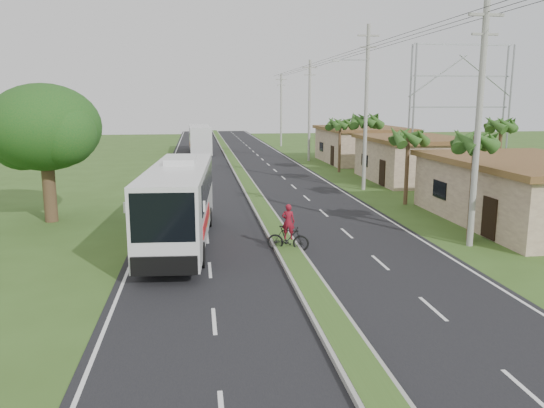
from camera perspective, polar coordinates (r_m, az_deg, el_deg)
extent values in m
plane|color=#37531E|center=(21.58, 2.70, -6.75)|extent=(180.00, 180.00, 0.00)
cube|color=black|center=(40.91, -2.49, 1.75)|extent=(14.00, 160.00, 0.02)
cube|color=gray|center=(40.89, -2.49, 1.87)|extent=(1.20, 160.00, 0.17)
cube|color=#37531E|center=(40.88, -2.49, 1.99)|extent=(0.95, 160.00, 0.02)
cube|color=silver|center=(40.82, -11.89, 1.49)|extent=(0.12, 160.00, 0.01)
cube|color=silver|center=(42.07, 6.63, 1.93)|extent=(0.12, 160.00, 0.01)
cube|color=gray|center=(32.09, 25.94, 0.96)|extent=(8.00, 12.00, 3.20)
cube|color=#54331D|center=(31.87, 26.21, 4.08)|extent=(8.60, 12.60, 0.32)
cube|color=gray|center=(46.08, 14.90, 4.52)|extent=(7.00, 10.00, 3.35)
cube|color=#54331D|center=(45.92, 15.01, 6.80)|extent=(7.60, 10.60, 0.32)
cube|color=gray|center=(59.16, 9.65, 6.16)|extent=(8.00, 11.00, 3.50)
cube|color=#54331D|center=(59.03, 9.71, 8.01)|extent=(8.60, 11.60, 0.32)
cylinder|color=#473321|center=(26.83, 20.75, 1.55)|extent=(0.26, 0.26, 5.00)
cylinder|color=#473321|center=(35.08, 14.30, 3.66)|extent=(0.26, 0.26, 4.60)
cylinder|color=#473321|center=(41.37, 9.89, 5.46)|extent=(0.26, 0.26, 5.40)
cylinder|color=#473321|center=(50.13, 7.28, 6.13)|extent=(0.26, 0.26, 4.80)
cylinder|color=#473321|center=(41.36, 23.21, 4.59)|extent=(0.26, 0.26, 5.20)
cylinder|color=#473321|center=(31.60, -22.85, 1.81)|extent=(0.70, 0.70, 4.00)
ellipsoid|color=#134A17|center=(31.30, -23.29, 7.60)|extent=(6.00, 6.00, 4.68)
sphere|color=#134A17|center=(32.48, -25.25, 6.65)|extent=(3.80, 3.80, 3.80)
sphere|color=#134A17|center=(30.05, -21.52, 7.05)|extent=(3.40, 3.40, 3.40)
cylinder|color=gray|center=(25.43, 21.30, 7.84)|extent=(0.28, 0.28, 11.00)
cube|color=gray|center=(25.66, 22.06, 18.35)|extent=(1.60, 0.12, 0.12)
cube|color=gray|center=(25.56, 21.93, 16.58)|extent=(1.20, 0.10, 0.10)
cylinder|color=gray|center=(40.15, 10.08, 10.01)|extent=(0.28, 0.28, 12.00)
cube|color=gray|center=(40.41, 10.34, 17.40)|extent=(1.60, 0.12, 0.12)
cube|color=gray|center=(40.33, 10.30, 16.27)|extent=(1.20, 0.10, 0.10)
cube|color=gray|center=(39.90, 8.55, 15.08)|extent=(2.40, 0.10, 0.10)
cylinder|color=gray|center=(59.50, 4.04, 9.93)|extent=(0.28, 0.28, 11.00)
cube|color=gray|center=(59.60, 4.11, 14.45)|extent=(1.60, 0.12, 0.12)
cube|color=gray|center=(59.56, 4.09, 13.69)|extent=(1.20, 0.10, 0.10)
cylinder|color=gray|center=(79.17, 0.99, 10.03)|extent=(0.28, 0.28, 10.50)
cube|color=gray|center=(79.23, 1.00, 13.25)|extent=(1.60, 0.12, 0.12)
cube|color=gray|center=(79.20, 1.00, 12.67)|extent=(1.20, 0.10, 0.10)
cylinder|color=gray|center=(53.90, 15.00, 10.02)|extent=(0.18, 0.18, 12.00)
cylinder|color=gray|center=(58.50, 24.18, 9.49)|extent=(0.18, 0.18, 12.00)
cylinder|color=gray|center=(54.82, 14.59, 10.05)|extent=(0.18, 0.18, 12.00)
cylinder|color=gray|center=(59.35, 23.67, 9.53)|extent=(0.18, 0.18, 12.00)
cube|color=gray|center=(56.47, 19.54, 9.79)|extent=(10.00, 0.14, 0.14)
cube|color=gray|center=(56.52, 19.74, 12.83)|extent=(10.00, 0.14, 0.14)
cube|color=gray|center=(56.72, 19.95, 15.85)|extent=(10.00, 0.14, 0.14)
cube|color=silver|center=(24.96, -9.89, 0.38)|extent=(3.32, 12.27, 3.18)
cube|color=black|center=(25.44, -9.81, 2.18)|extent=(3.21, 9.85, 1.27)
cube|color=black|center=(19.01, -11.67, -1.43)|extent=(2.28, 0.29, 1.78)
cube|color=red|center=(23.90, -10.11, -1.65)|extent=(2.92, 5.41, 0.56)
cube|color=orange|center=(25.43, -9.75, -1.47)|extent=(2.77, 3.20, 0.25)
cube|color=silver|center=(25.90, -9.75, 4.65)|extent=(1.57, 2.51, 0.28)
cylinder|color=black|center=(21.75, -13.73, -5.47)|extent=(0.39, 1.07, 1.05)
cylinder|color=black|center=(21.49, -7.69, -5.45)|extent=(0.39, 1.07, 1.05)
cylinder|color=black|center=(28.54, -11.45, -1.46)|extent=(0.39, 1.07, 1.05)
cylinder|color=black|center=(28.34, -6.86, -1.41)|extent=(0.39, 1.07, 1.05)
cube|color=silver|center=(69.91, -7.77, 6.98)|extent=(2.87, 11.89, 3.29)
cube|color=black|center=(70.36, -7.81, 7.81)|extent=(2.84, 8.81, 1.12)
cube|color=#FF5819|center=(68.93, -7.73, 6.40)|extent=(2.76, 5.72, 0.36)
cylinder|color=black|center=(65.12, -8.61, 5.51)|extent=(0.33, 1.00, 0.99)
cylinder|color=black|center=(65.19, -6.61, 5.57)|extent=(0.33, 1.00, 0.99)
cylinder|color=black|center=(74.34, -8.73, 6.17)|extent=(0.33, 1.00, 0.99)
cylinder|color=black|center=(74.41, -6.98, 6.22)|extent=(0.33, 1.00, 0.99)
imported|color=black|center=(23.61, 1.75, -3.75)|extent=(1.95, 1.09, 1.13)
imported|color=maroon|center=(23.43, 1.76, -1.91)|extent=(0.67, 0.54, 1.59)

